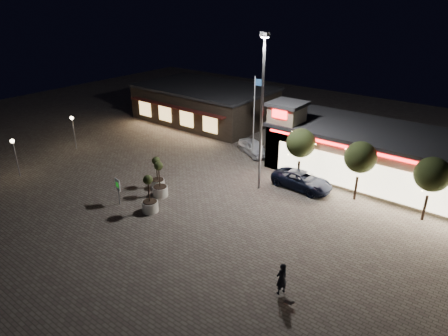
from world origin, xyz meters
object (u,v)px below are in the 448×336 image
Objects in this scene: planter_mid at (150,200)px; valet_sign at (118,187)px; white_sedan at (254,147)px; pedestrian at (282,278)px; planter_left at (158,179)px; pickup_truck at (302,180)px.

planter_mid is 1.39× the size of valet_sign.
valet_sign is (-2.68, -0.70, 0.58)m from planter_mid.
planter_mid is at bearing -152.23° from white_sedan.
pedestrian is 0.90× the size of valet_sign.
pedestrian is at bearing -17.87° from planter_left.
valet_sign is (-9.73, -11.02, 0.79)m from pickup_truck.
planter_mid reaches higher than pickup_truck.
white_sedan is at bearing 79.68° from planter_left.
planter_left is (-14.45, 4.66, -0.09)m from pedestrian.
valet_sign is (-0.35, -3.69, 0.62)m from planter_left.
planter_mid is at bearing 14.66° from valet_sign.
pickup_truck is at bearing -135.19° from pedestrian.
planter_left is (-9.37, -7.34, 0.17)m from pickup_truck.
pickup_truck is 1.80× the size of planter_left.
planter_mid is at bearing -75.97° from pedestrian.
pedestrian is 14.84m from valet_sign.
pickup_truck is at bearing 38.06° from planter_left.
pedestrian is 15.18m from planter_left.
white_sedan is 15.05m from valet_sign.
pickup_truck is 14.72m from valet_sign.
valet_sign reaches higher than pickup_truck.
white_sedan is 1.99× the size of valet_sign.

